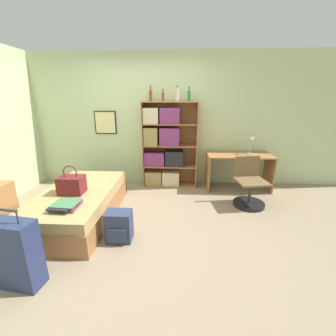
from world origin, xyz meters
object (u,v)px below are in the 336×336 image
bed (80,203)px  bottle_clear (177,95)px  bottle_green (151,95)px  desk_chair (249,191)px  suitcase (14,254)px  desk (239,165)px  bookcase (164,147)px  book_stack_on_bed (66,205)px  bottle_brown (163,97)px  bottle_blue (189,96)px  desk_lamp (252,141)px  handbag (72,184)px  backpack (119,226)px

bed → bottle_clear: bottle_clear is taller
bed → bottle_green: 2.31m
bottle_clear → desk_chair: (1.24, -0.85, -1.54)m
suitcase → desk: size_ratio=0.66×
bottle_green → desk_chair: 2.47m
bottle_green → bottle_clear: size_ratio=1.01×
bookcase → desk: (1.46, -0.12, -0.31)m
bottle_green → desk: bottle_green is taller
book_stack_on_bed → bottle_brown: bottle_brown is taller
bottle_clear → bottle_blue: bearing=0.0°
desk_chair → desk_lamp: bearing=74.7°
bed → handbag: bearing=-99.3°
bookcase → bottle_clear: size_ratio=6.10×
suitcase → backpack: 1.10m
book_stack_on_bed → bottle_clear: 2.71m
backpack → bottle_brown: bearing=77.2°
bottle_brown → desk_chair: 2.28m
book_stack_on_bed → bottle_brown: 2.54m
bed → bottle_blue: size_ratio=7.11×
bookcase → desk: bookcase is taller
desk → backpack: 2.66m
bottle_clear → bottle_blue: 0.22m
bottle_clear → desk_chair: bottle_clear is taller
bottle_green → desk_chair: bearing=-26.5°
desk_chair → bottle_green: bearing=153.5°
desk_chair → bottle_brown: bearing=151.9°
book_stack_on_bed → bottle_blue: bearing=51.5°
backpack → desk: bearing=43.6°
bottle_green → desk_lamp: (1.93, -0.13, -0.83)m
bottle_clear → desk: 1.78m
bottle_green → bottle_blue: (0.72, -0.02, -0.01)m
handbag → book_stack_on_bed: bearing=-75.1°
suitcase → bottle_brown: size_ratio=3.64×
suitcase → bottle_clear: 3.41m
desk → desk_lamp: 0.51m
bed → backpack: size_ratio=4.74×
bottle_clear → backpack: (-0.69, -1.95, -1.59)m
bookcase → desk: bearing=-4.6°
bottle_clear → desk_lamp: bottle_clear is taller
bed → bookcase: size_ratio=1.12×
handbag → desk: handbag is taller
handbag → bottle_clear: bearing=46.3°
bookcase → backpack: (-0.45, -1.94, -0.61)m
bottle_green → bottle_blue: 0.72m
backpack → handbag: bearing=150.4°
bottle_blue → backpack: (-0.92, -1.95, -1.58)m
desk → backpack: (-1.91, -1.82, -0.30)m
book_stack_on_bed → desk_lamp: size_ratio=0.97×
desk → desk_chair: bearing=-88.6°
handbag → book_stack_on_bed: handbag is taller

